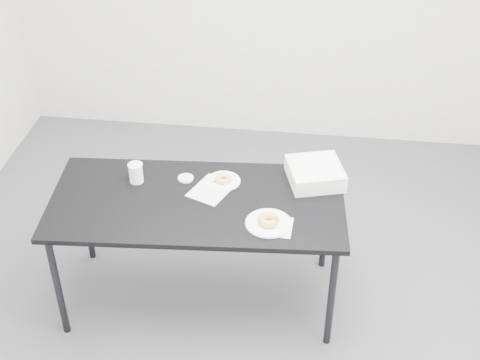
# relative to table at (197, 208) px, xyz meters

# --- Properties ---
(floor) EXTENTS (4.00, 4.00, 0.00)m
(floor) POSITION_rel_table_xyz_m (0.13, 0.07, -0.71)
(floor) COLOR #505055
(floor) RESTS_ON ground
(table) EXTENTS (1.75, 0.92, 0.77)m
(table) POSITION_rel_table_xyz_m (0.00, 0.00, 0.00)
(table) COLOR black
(table) RESTS_ON floor
(scorecard) EXTENTS (0.29, 0.32, 0.00)m
(scorecard) POSITION_rel_table_xyz_m (0.07, 0.11, 0.06)
(scorecard) COLOR silver
(scorecard) RESTS_ON table
(logo_patch) EXTENTS (0.05, 0.05, 0.00)m
(logo_patch) POSITION_rel_table_xyz_m (0.14, 0.21, 0.06)
(logo_patch) COLOR green
(logo_patch) RESTS_ON scorecard
(pen) EXTENTS (0.12, 0.05, 0.01)m
(pen) POSITION_rel_table_xyz_m (0.12, 0.20, 0.06)
(pen) COLOR #0C8486
(pen) RESTS_ON scorecard
(napkin) EXTENTS (0.19, 0.19, 0.00)m
(napkin) POSITION_rel_table_xyz_m (0.47, -0.18, 0.06)
(napkin) COLOR silver
(napkin) RESTS_ON table
(plate_near) EXTENTS (0.26, 0.26, 0.01)m
(plate_near) POSITION_rel_table_xyz_m (0.43, -0.16, 0.07)
(plate_near) COLOR white
(plate_near) RESTS_ON napkin
(donut_near) EXTENTS (0.14, 0.14, 0.04)m
(donut_near) POSITION_rel_table_xyz_m (0.43, -0.16, 0.09)
(donut_near) COLOR gold
(donut_near) RESTS_ON plate_near
(plate_far) EXTENTS (0.21, 0.21, 0.01)m
(plate_far) POSITION_rel_table_xyz_m (0.12, 0.20, 0.06)
(plate_far) COLOR white
(plate_far) RESTS_ON table
(donut_far) EXTENTS (0.13, 0.13, 0.03)m
(donut_far) POSITION_rel_table_xyz_m (0.12, 0.20, 0.08)
(donut_far) COLOR gold
(donut_far) RESTS_ON plate_far
(coffee_cup) EXTENTS (0.08, 0.08, 0.12)m
(coffee_cup) POSITION_rel_table_xyz_m (-0.39, 0.14, 0.12)
(coffee_cup) COLOR white
(coffee_cup) RESTS_ON table
(cup_lid) EXTENTS (0.09, 0.09, 0.01)m
(cup_lid) POSITION_rel_table_xyz_m (-0.10, 0.20, 0.06)
(cup_lid) COLOR white
(cup_lid) RESTS_ON table
(bakery_box) EXTENTS (0.38, 0.38, 0.10)m
(bakery_box) POSITION_rel_table_xyz_m (0.66, 0.28, 0.11)
(bakery_box) COLOR white
(bakery_box) RESTS_ON table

